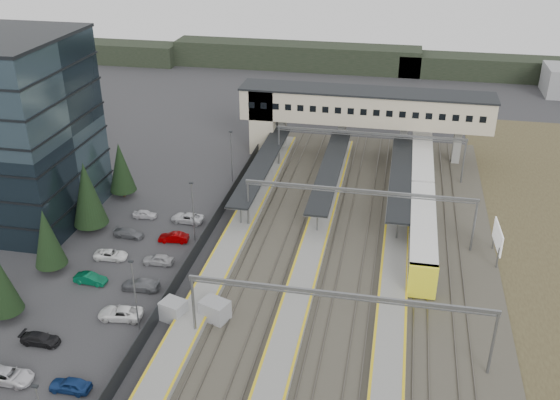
% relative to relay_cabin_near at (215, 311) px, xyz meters
% --- Properties ---
extents(ground, '(220.00, 220.00, 0.00)m').
position_rel_relay_cabin_near_xyz_m(ground, '(0.79, 5.16, -1.16)').
color(ground, '#2B2B2D').
rests_on(ground, ground).
extents(conifer_row, '(4.42, 49.82, 9.50)m').
position_rel_relay_cabin_near_xyz_m(conifer_row, '(-21.21, 1.30, 3.68)').
color(conifer_row, black).
rests_on(conifer_row, ground).
extents(car_park, '(10.68, 44.38, 1.29)m').
position_rel_relay_cabin_near_xyz_m(car_park, '(-12.56, -0.16, -0.55)').
color(car_park, '#B6B6BC').
rests_on(car_park, ground).
extents(lampposts, '(0.50, 53.25, 8.07)m').
position_rel_relay_cabin_near_xyz_m(lampposts, '(-7.21, 6.41, 3.18)').
color(lampposts, slate).
rests_on(lampposts, ground).
extents(fence, '(0.08, 90.00, 2.00)m').
position_rel_relay_cabin_near_xyz_m(fence, '(-5.71, 10.16, -0.16)').
color(fence, '#26282B').
rests_on(fence, ground).
extents(relay_cabin_near, '(3.32, 2.89, 2.32)m').
position_rel_relay_cabin_near_xyz_m(relay_cabin_near, '(0.00, 0.00, 0.00)').
color(relay_cabin_near, gray).
rests_on(relay_cabin_near, ground).
extents(relay_cabin_far, '(2.87, 2.61, 2.19)m').
position_rel_relay_cabin_near_xyz_m(relay_cabin_far, '(-4.25, -0.66, -0.07)').
color(relay_cabin_far, gray).
rests_on(relay_cabin_far, ground).
extents(rail_corridor, '(34.00, 90.00, 0.92)m').
position_rel_relay_cabin_near_xyz_m(rail_corridor, '(10.13, 10.16, -0.87)').
color(rail_corridor, '#3A382E').
rests_on(rail_corridor, ground).
extents(canopies, '(23.10, 30.00, 3.28)m').
position_rel_relay_cabin_near_xyz_m(canopies, '(7.79, 32.16, 2.76)').
color(canopies, black).
rests_on(canopies, ground).
extents(footbridge, '(40.40, 6.40, 11.20)m').
position_rel_relay_cabin_near_xyz_m(footbridge, '(8.49, 47.16, 6.77)').
color(footbridge, '#C0B793').
rests_on(footbridge, ground).
extents(gantries, '(28.40, 62.28, 7.17)m').
position_rel_relay_cabin_near_xyz_m(gantries, '(12.79, 8.16, 4.84)').
color(gantries, slate).
rests_on(gantries, ground).
extents(train, '(3.12, 43.42, 3.93)m').
position_rel_relay_cabin_near_xyz_m(train, '(20.79, 29.06, 1.08)').
color(train, silver).
rests_on(train, ground).
extents(billboard, '(0.43, 5.34, 4.42)m').
position_rel_relay_cabin_near_xyz_m(billboard, '(29.50, 17.94, 1.76)').
color(billboard, slate).
rests_on(billboard, ground).
extents(treeline_far, '(170.00, 19.00, 7.00)m').
position_rel_relay_cabin_near_xyz_m(treeline_far, '(24.60, 97.44, 1.79)').
color(treeline_far, black).
rests_on(treeline_far, ground).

